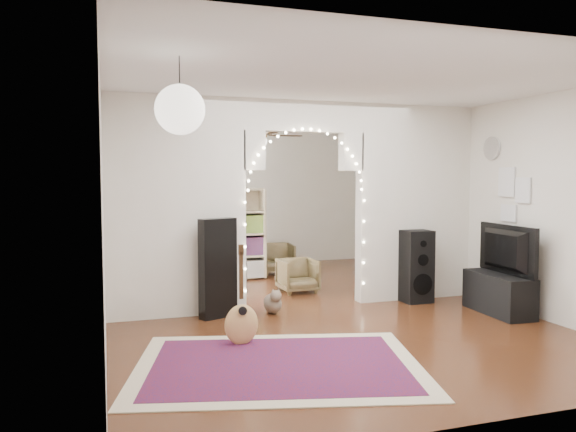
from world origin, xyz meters
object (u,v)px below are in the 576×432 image
object	(u,v)px
dining_chair_left	(277,258)
dining_chair_right	(298,275)
acoustic_guitar	(241,308)
media_console	(499,294)
bookcase	(220,234)
dining_table	(197,235)
floor_speaker	(416,266)

from	to	relation	value
dining_chair_left	dining_chair_right	size ratio (longest dim) A/B	1.08
acoustic_guitar	media_console	xyz separation A→B (m)	(3.38, 0.29, -0.13)
media_console	dining_chair_left	xyz separation A→B (m)	(-1.80, 3.67, 0.02)
media_console	bookcase	xyz separation A→B (m)	(-2.87, 3.35, 0.51)
media_console	bookcase	bearing A→B (deg)	133.66
bookcase	dining_chair_right	bearing A→B (deg)	-68.61
dining_table	dining_chair_right	distance (m)	2.52
bookcase	dining_chair_right	size ratio (longest dim) A/B	2.79
acoustic_guitar	media_console	world-z (taller)	acoustic_guitar
dining_table	bookcase	bearing A→B (deg)	-69.80
floor_speaker	dining_table	world-z (taller)	floor_speaker
acoustic_guitar	dining_table	size ratio (longest dim) A/B	0.70
media_console	dining_table	world-z (taller)	dining_table
acoustic_guitar	dining_chair_right	world-z (taller)	acoustic_guitar
floor_speaker	bookcase	world-z (taller)	bookcase
acoustic_guitar	dining_table	distance (m)	4.54
floor_speaker	acoustic_guitar	bearing A→B (deg)	-157.28
acoustic_guitar	floor_speaker	world-z (taller)	acoustic_guitar
dining_table	floor_speaker	bearing A→B (deg)	-49.14
bookcase	acoustic_guitar	bearing A→B (deg)	-111.14
bookcase	dining_table	world-z (taller)	bookcase
acoustic_guitar	dining_table	world-z (taller)	acoustic_guitar
floor_speaker	media_console	bearing A→B (deg)	-55.10
bookcase	dining_chair_left	xyz separation A→B (m)	(1.08, 0.32, -0.50)
dining_table	dining_chair_right	size ratio (longest dim) A/B	2.29
acoustic_guitar	dining_chair_left	distance (m)	4.27
media_console	dining_table	xyz separation A→B (m)	(-3.13, 4.23, 0.43)
dining_chair_left	dining_chair_right	world-z (taller)	dining_chair_left
floor_speaker	dining_table	bearing A→B (deg)	126.00
floor_speaker	media_console	world-z (taller)	floor_speaker
floor_speaker	media_console	xyz separation A→B (m)	(0.64, -0.90, -0.24)
media_console	acoustic_guitar	bearing A→B (deg)	-172.06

